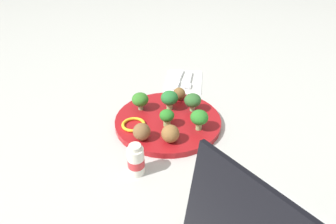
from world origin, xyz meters
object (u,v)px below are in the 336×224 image
broccoli_floret_mid_right (193,101)px  meatball_back_right (179,94)px  broccoli_floret_back_left (170,98)px  napkin (184,81)px  meatball_far_rim (170,134)px  broccoli_floret_mid_left (199,118)px  fork (189,81)px  yogurt_bottle (136,160)px  broccoli_floret_front_right (140,100)px  meatball_mid_left (142,132)px  pepper_ring_back_right (133,125)px  knife (178,80)px  plate (168,121)px  broccoli_floret_center (165,116)px

broccoli_floret_mid_right → meatball_back_right: 0.07m
broccoli_floret_back_left → napkin: bearing=170.6°
meatball_back_right → napkin: (-0.15, 0.01, -0.03)m
broccoli_floret_mid_right → meatball_back_right: broccoli_floret_mid_right is taller
meatball_far_rim → broccoli_floret_back_left: bearing=-174.7°
broccoli_floret_mid_left → fork: (-0.28, -0.03, -0.04)m
broccoli_floret_mid_right → yogurt_bottle: 0.26m
meatball_back_right → napkin: size_ratio=0.22×
broccoli_floret_front_right → meatball_far_rim: size_ratio=1.15×
meatball_mid_left → pepper_ring_back_right: size_ratio=0.69×
napkin → fork: (0.01, 0.02, 0.00)m
broccoli_floret_mid_left → meatball_far_rim: bearing=-51.7°
broccoli_floret_front_right → knife: size_ratio=0.34×
fork → yogurt_bottle: yogurt_bottle is taller
plate → pepper_ring_back_right: pepper_ring_back_right is taller
plate → pepper_ring_back_right: (0.04, -0.08, 0.01)m
napkin → knife: bearing=-71.0°
yogurt_bottle → meatball_mid_left: bearing=-178.1°
broccoli_floret_mid_right → knife: broccoli_floret_mid_right is taller
broccoli_floret_mid_right → napkin: (-0.21, -0.03, -0.05)m
pepper_ring_back_right → napkin: pepper_ring_back_right is taller
broccoli_floret_back_left → meatball_mid_left: (0.14, -0.05, -0.01)m
meatball_back_right → yogurt_bottle: bearing=-14.7°
plate → broccoli_floret_mid_left: size_ratio=5.25×
broccoli_floret_front_right → fork: size_ratio=0.41×
plate → meatball_far_rim: meatball_far_rim is taller
meatball_far_rim → meatball_back_right: (-0.20, 0.01, -0.00)m
plate → meatball_mid_left: size_ratio=6.70×
broccoli_floret_center → knife: bearing=176.1°
knife → plate: bearing=-3.4°
plate → broccoli_floret_center: size_ratio=6.12×
broccoli_floret_mid_right → fork: bearing=-176.3°
meatball_far_rim → meatball_back_right: meatball_far_rim is taller
broccoli_floret_mid_left → yogurt_bottle: bearing=-42.3°
broccoli_floret_center → meatball_far_rim: bearing=16.4°
plate → napkin: size_ratio=1.65×
broccoli_floret_back_left → fork: 0.20m
napkin → pepper_ring_back_right: bearing=-22.2°
meatball_mid_left → yogurt_bottle: size_ratio=0.56×
fork → pepper_ring_back_right: bearing=-25.7°
broccoli_floret_mid_right → broccoli_floret_mid_left: broccoli_floret_mid_left is taller
broccoli_floret_mid_right → meatball_back_right: (-0.06, -0.04, -0.01)m
broccoli_floret_mid_right → broccoli_floret_mid_left: size_ratio=0.96×
broccoli_floret_mid_right → broccoli_floret_back_left: bearing=-94.4°
yogurt_bottle → knife: bearing=171.3°
broccoli_floret_front_right → fork: 0.24m
meatball_far_rim → plate: bearing=-171.9°
meatball_far_rim → yogurt_bottle: 0.11m
broccoli_floret_back_left → meatball_mid_left: 0.15m
broccoli_floret_back_left → knife: 0.20m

